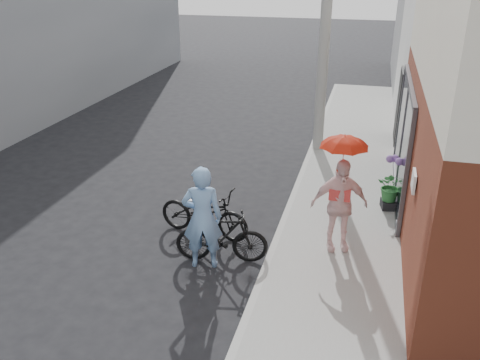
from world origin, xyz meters
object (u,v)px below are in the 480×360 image
at_px(utility_pole, 326,21).
at_px(bike_right, 222,237).
at_px(officer, 202,218).
at_px(bike_left, 204,212).
at_px(planter, 389,204).
at_px(kimono_woman, 339,205).

bearing_deg(utility_pole, bike_right, -99.38).
height_order(officer, bike_right, officer).
relative_size(officer, bike_right, 1.14).
relative_size(bike_left, planter, 5.48).
bearing_deg(officer, planter, -152.97).
relative_size(officer, kimono_woman, 1.09).
xyz_separation_m(bike_left, kimono_woman, (2.53, -0.03, 0.49)).
height_order(bike_right, planter, bike_right).
xyz_separation_m(officer, kimono_woman, (2.20, 0.99, 0.05)).
distance_m(utility_pole, officer, 6.82).
bearing_deg(officer, bike_right, -158.65).
bearing_deg(planter, utility_pole, 119.75).
height_order(officer, kimono_woman, officer).
relative_size(utility_pole, officer, 3.75).
height_order(officer, bike_left, officer).
bearing_deg(bike_left, kimono_woman, -81.67).
distance_m(bike_right, kimono_woman, 2.14).
relative_size(kimono_woman, planter, 5.09).
bearing_deg(officer, kimono_woman, -171.02).
relative_size(bike_right, planter, 4.82).
height_order(bike_right, kimono_woman, kimono_woman).
xyz_separation_m(kimono_woman, planter, (0.96, 1.88, -0.77)).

